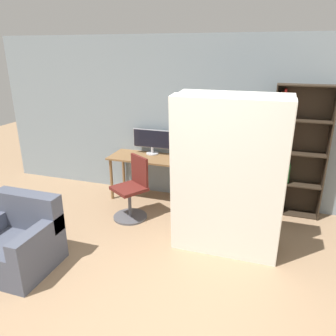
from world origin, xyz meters
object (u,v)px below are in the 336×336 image
(office_chair, at_px, (132,193))
(mattress_far, at_px, (231,171))
(monitor, at_px, (152,140))
(mattress_near, at_px, (227,182))
(bookshelf, at_px, (290,156))
(armchair, at_px, (18,242))

(office_chair, bearing_deg, mattress_far, -7.69)
(monitor, distance_m, mattress_near, 2.11)
(office_chair, height_order, bookshelf, bookshelf)
(monitor, height_order, mattress_far, mattress_far)
(office_chair, xyz_separation_m, mattress_near, (1.49, -0.58, 0.60))
(monitor, xyz_separation_m, bookshelf, (2.23, 0.02, -0.07))
(monitor, distance_m, mattress_far, 1.87)
(office_chair, height_order, mattress_far, mattress_far)
(armchair, bearing_deg, monitor, 72.57)
(mattress_far, height_order, armchair, mattress_far)
(mattress_far, bearing_deg, armchair, -149.39)
(bookshelf, relative_size, mattress_near, 1.00)
(office_chair, height_order, mattress_near, mattress_near)
(bookshelf, distance_m, mattress_far, 1.35)
(mattress_far, bearing_deg, bookshelf, 57.07)
(bookshelf, bearing_deg, armchair, -140.52)
(monitor, distance_m, office_chair, 1.09)
(bookshelf, height_order, armchair, bookshelf)
(bookshelf, xyz_separation_m, mattress_far, (-0.73, -1.13, 0.07))
(office_chair, height_order, armchair, office_chair)
(mattress_near, bearing_deg, monitor, 135.34)
(bookshelf, height_order, mattress_near, same)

